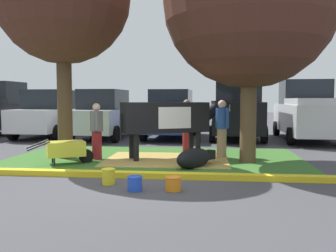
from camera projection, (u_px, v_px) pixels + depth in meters
ground_plane at (139, 178)px, 7.63m from camera, size 80.00×80.00×0.00m
grass_island at (155, 158)px, 10.11m from camera, size 7.92×4.61×0.02m
curb_yellow at (137, 175)px, 7.67m from camera, size 9.12×0.24×0.12m
hay_bedding at (167, 160)px, 9.79m from camera, size 3.24×2.46×0.04m
shade_tree_right at (250, 1)px, 9.22m from camera, size 4.37×4.37×6.27m
cow_holstein at (169, 118)px, 9.95m from camera, size 2.95×1.75×1.58m
calf_lying at (195, 158)px, 8.70m from camera, size 1.04×1.24×0.48m
person_handler at (97, 130)px, 9.89m from camera, size 0.34×0.51×1.52m
person_visitor_near at (222, 127)px, 10.14m from camera, size 0.37×0.43×1.60m
person_visitor_far at (187, 124)px, 11.25m from camera, size 0.50×0.34×1.62m
wheelbarrow at (67, 149)px, 9.19m from camera, size 1.53×1.14×0.63m
bucket_yellow at (108, 176)px, 7.05m from camera, size 0.27×0.27×0.30m
bucket_blue at (135, 183)px, 6.58m from camera, size 0.28×0.28×0.26m
bucket_orange at (173, 183)px, 6.57m from camera, size 0.30×0.30×0.26m
sedan_red at (51, 114)px, 15.88m from camera, size 2.13×4.45×2.02m
sedan_silver at (104, 115)px, 15.35m from camera, size 2.13×4.45×2.02m
sedan_blue at (171, 114)px, 15.57m from camera, size 2.13×4.45×2.02m
suv_black at (237, 108)px, 15.20m from camera, size 2.23×4.66×2.52m
pickup_truck_maroon at (309, 112)px, 14.69m from camera, size 2.35×5.46×2.42m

